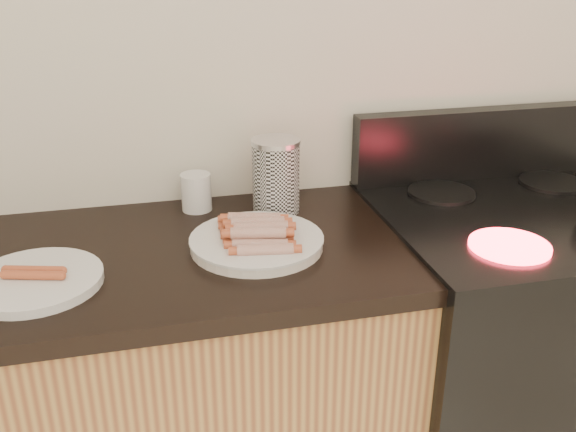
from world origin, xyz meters
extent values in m
cube|color=silver|center=(0.00, 2.00, 1.30)|extent=(4.00, 0.04, 2.60)
cube|color=black|center=(0.78, 1.68, 0.45)|extent=(0.76, 0.65, 0.90)
cube|color=black|center=(0.78, 1.68, 0.91)|extent=(0.76, 0.65, 0.01)
cube|color=black|center=(0.78, 1.96, 1.01)|extent=(0.76, 0.06, 0.20)
cylinder|color=#FF1E2D|center=(0.61, 1.51, 0.92)|extent=(0.18, 0.18, 0.01)
cylinder|color=black|center=(0.61, 1.84, 0.92)|extent=(0.18, 0.18, 0.01)
cylinder|color=black|center=(0.95, 1.84, 0.92)|extent=(0.18, 0.18, 0.01)
cylinder|color=white|center=(0.06, 1.66, 0.91)|extent=(0.37, 0.37, 0.02)
cylinder|color=white|center=(-0.41, 1.60, 0.91)|extent=(0.28, 0.28, 0.02)
cylinder|color=brown|center=(0.06, 1.58, 0.93)|extent=(0.12, 0.05, 0.03)
cylinder|color=brown|center=(0.06, 1.61, 0.93)|extent=(0.12, 0.05, 0.03)
cylinder|color=brown|center=(0.06, 1.63, 0.93)|extent=(0.12, 0.05, 0.03)
cylinder|color=brown|center=(0.06, 1.66, 0.93)|extent=(0.12, 0.05, 0.03)
cylinder|color=brown|center=(0.06, 1.69, 0.93)|extent=(0.12, 0.05, 0.03)
cylinder|color=brown|center=(0.06, 1.72, 0.93)|extent=(0.12, 0.05, 0.03)
cylinder|color=brown|center=(0.06, 1.75, 0.93)|extent=(0.12, 0.05, 0.03)
cylinder|color=brown|center=(0.06, 1.62, 0.96)|extent=(0.12, 0.05, 0.03)
cylinder|color=brown|center=(0.06, 1.65, 0.96)|extent=(0.12, 0.05, 0.03)
cylinder|color=brown|center=(0.06, 1.68, 0.96)|extent=(0.12, 0.05, 0.03)
cylinder|color=brown|center=(0.06, 1.70, 0.96)|extent=(0.12, 0.05, 0.03)
cylinder|color=#BD6932|center=(-0.41, 1.58, 0.93)|extent=(0.12, 0.05, 0.02)
cylinder|color=#BD6932|center=(-0.41, 1.61, 0.93)|extent=(0.12, 0.05, 0.02)
cylinder|color=white|center=(0.16, 1.86, 0.99)|extent=(0.12, 0.12, 0.18)
cylinder|color=silver|center=(0.16, 1.86, 1.09)|extent=(0.12, 0.12, 0.01)
cylinder|color=silver|center=(-0.04, 1.92, 0.95)|extent=(0.09, 0.09, 0.10)
camera|label=1|loc=(-0.17, 0.37, 1.54)|focal=40.00mm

